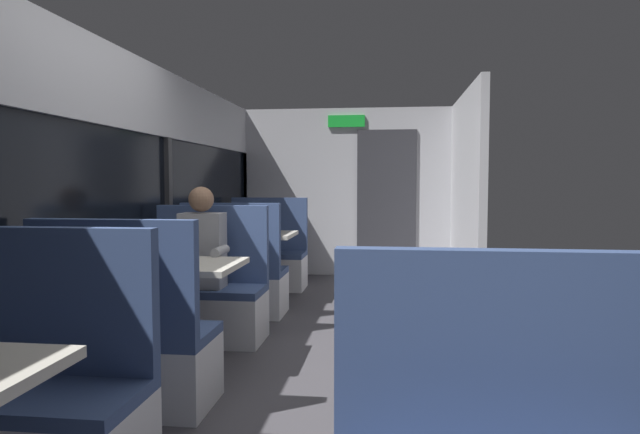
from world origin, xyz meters
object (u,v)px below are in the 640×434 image
object	(u,v)px
bench_mid_window_facing_end	(128,352)
seated_passenger	(204,276)
bench_far_window_facing_end	(236,281)
bench_near_window_facing_entry	(33,414)
bench_mid_window_facing_entry	(207,300)
bench_far_window_facing_entry	(267,261)
dining_table_mid_window	(174,277)
dining_table_far_window	(253,242)

from	to	relation	value
bench_mid_window_facing_end	seated_passenger	xyz separation A→B (m)	(0.00, 1.33, 0.21)
bench_mid_window_facing_end	bench_far_window_facing_end	world-z (taller)	same
bench_near_window_facing_entry	bench_mid_window_facing_entry	world-z (taller)	same
bench_mid_window_facing_entry	bench_far_window_facing_entry	world-z (taller)	same
bench_near_window_facing_entry	dining_table_mid_window	world-z (taller)	bench_near_window_facing_entry
bench_mid_window_facing_entry	dining_table_far_window	bearing A→B (deg)	90.00
dining_table_mid_window	bench_mid_window_facing_entry	world-z (taller)	bench_mid_window_facing_entry
dining_table_far_window	dining_table_mid_window	bearing A→B (deg)	-90.00
bench_mid_window_facing_entry	bench_far_window_facing_end	bearing A→B (deg)	90.00
dining_table_mid_window	dining_table_far_window	world-z (taller)	same
bench_mid_window_facing_end	dining_table_mid_window	bearing A→B (deg)	90.00
dining_table_mid_window	seated_passenger	distance (m)	0.64
bench_mid_window_facing_entry	dining_table_mid_window	bearing A→B (deg)	-90.00
seated_passenger	dining_table_mid_window	bearing A→B (deg)	-90.00
bench_far_window_facing_entry	dining_table_far_window	bearing A→B (deg)	-90.00
bench_far_window_facing_end	bench_far_window_facing_entry	distance (m)	1.40
bench_near_window_facing_entry	bench_mid_window_facing_entry	size ratio (longest dim) A/B	1.00
bench_mid_window_facing_end	bench_far_window_facing_entry	bearing A→B (deg)	90.00
bench_near_window_facing_entry	seated_passenger	bearing A→B (deg)	90.00
dining_table_far_window	bench_far_window_facing_end	bearing A→B (deg)	-90.00
bench_mid_window_facing_end	seated_passenger	world-z (taller)	seated_passenger
dining_table_mid_window	bench_far_window_facing_end	distance (m)	1.59
bench_near_window_facing_entry	seated_passenger	distance (m)	2.20
bench_mid_window_facing_end	bench_mid_window_facing_entry	size ratio (longest dim) A/B	1.00
bench_near_window_facing_entry	bench_far_window_facing_entry	size ratio (longest dim) A/B	1.00
bench_near_window_facing_entry	dining_table_far_window	xyz separation A→B (m)	(0.00, 3.83, 0.31)
bench_near_window_facing_entry	bench_far_window_facing_end	xyz separation A→B (m)	(0.00, 3.13, 0.00)
bench_mid_window_facing_end	seated_passenger	bearing A→B (deg)	90.00
bench_mid_window_facing_entry	bench_far_window_facing_entry	xyz separation A→B (m)	(0.00, 2.26, 0.00)
bench_mid_window_facing_end	dining_table_far_window	size ratio (longest dim) A/B	1.22
bench_far_window_facing_entry	seated_passenger	bearing A→B (deg)	-90.00
dining_table_mid_window	seated_passenger	xyz separation A→B (m)	(0.00, 0.63, -0.10)
seated_passenger	bench_mid_window_facing_entry	bearing A→B (deg)	90.00
seated_passenger	bench_far_window_facing_end	bearing A→B (deg)	90.00
bench_mid_window_facing_entry	dining_table_far_window	size ratio (longest dim) A/B	1.22
bench_near_window_facing_entry	dining_table_far_window	size ratio (longest dim) A/B	1.22
bench_near_window_facing_entry	bench_mid_window_facing_end	distance (m)	0.86
bench_mid_window_facing_entry	bench_far_window_facing_end	distance (m)	0.86
dining_table_mid_window	dining_table_far_window	xyz separation A→B (m)	(0.00, 2.26, 0.00)
bench_mid_window_facing_entry	seated_passenger	bearing A→B (deg)	-90.00
dining_table_mid_window	bench_far_window_facing_end	world-z (taller)	bench_far_window_facing_end
bench_far_window_facing_entry	bench_mid_window_facing_entry	bearing A→B (deg)	-90.00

